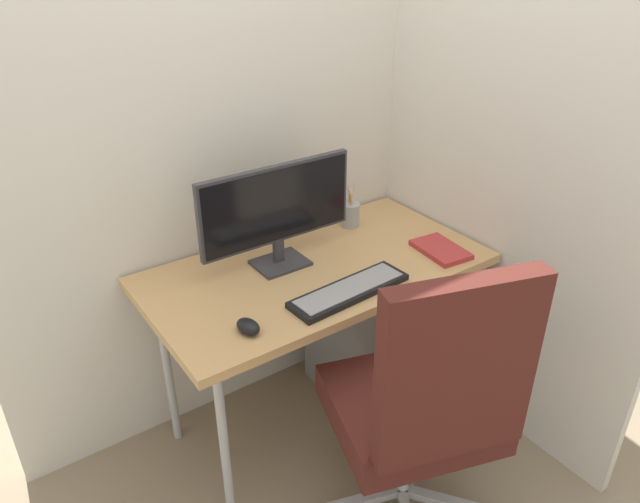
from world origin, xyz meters
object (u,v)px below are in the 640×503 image
pen_holder (350,214)px  keyboard (349,290)px  filing_cabinet (374,326)px  notebook (441,250)px  office_chair (425,401)px  mouse (248,326)px  monitor (277,209)px

pen_holder → keyboard: bearing=-127.8°
filing_cabinet → pen_holder: pen_holder is taller
notebook → office_chair: bearing=-132.1°
pen_holder → notebook: 0.41m
office_chair → mouse: bearing=133.5°
notebook → pen_holder: bearing=116.5°
keyboard → pen_holder: bearing=52.2°
monitor → notebook: (0.55, -0.28, -0.21)m
office_chair → monitor: (-0.08, 0.71, 0.40)m
filing_cabinet → keyboard: keyboard is taller
mouse → monitor: bearing=36.5°
pen_holder → notebook: size_ratio=0.86×
monitor → mouse: bearing=-134.2°
monitor → mouse: (-0.30, -0.31, -0.20)m
filing_cabinet → pen_holder: bearing=92.7°
monitor → pen_holder: size_ratio=3.18×
mouse → pen_holder: bearing=20.7°
notebook → mouse: bearing=-172.4°
monitor → keyboard: 0.39m
notebook → keyboard: bearing=-170.3°
office_chair → filing_cabinet: office_chair is taller
office_chair → notebook: office_chair is taller
monitor → pen_holder: monitor is taller
keyboard → notebook: 0.47m
filing_cabinet → monitor: monitor is taller
monitor → pen_holder: (0.41, 0.10, -0.17)m
keyboard → notebook: (0.47, 0.03, -0.00)m
monitor → mouse: size_ratio=6.73×
filing_cabinet → keyboard: (-0.33, -0.24, 0.43)m
keyboard → notebook: keyboard is taller
keyboard → mouse: (-0.39, 0.00, 0.01)m
notebook → monitor: bearing=158.8°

